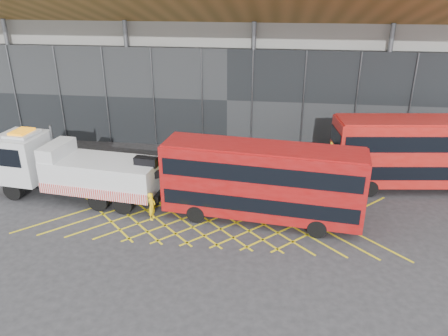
# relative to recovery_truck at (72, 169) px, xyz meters

# --- Properties ---
(ground_plane) EXTENTS (120.00, 120.00, 0.00)m
(ground_plane) POSITION_rel_recovery_truck_xyz_m (6.56, -1.12, -2.00)
(ground_plane) COLOR #29292B
(road_markings) EXTENTS (21.56, 7.16, 0.01)m
(road_markings) POSITION_rel_recovery_truck_xyz_m (8.96, -1.12, -2.00)
(road_markings) COLOR yellow
(road_markings) RESTS_ON ground_plane
(construction_building) EXTENTS (55.00, 23.97, 18.00)m
(construction_building) POSITION_rel_recovery_truck_xyz_m (8.48, 17.28, 6.97)
(construction_building) COLOR gray
(construction_building) RESTS_ON ground_plane
(recovery_truck) EXTENTS (12.51, 4.16, 4.34)m
(recovery_truck) POSITION_rel_recovery_truck_xyz_m (0.00, 0.00, 0.00)
(recovery_truck) COLOR black
(recovery_truck) RESTS_ON ground_plane
(bus_towed) EXTENTS (11.46, 3.85, 4.58)m
(bus_towed) POSITION_rel_recovery_truck_xyz_m (11.91, -1.35, 0.54)
(bus_towed) COLOR maroon
(bus_towed) RESTS_ON ground_plane
(bus_second) EXTENTS (12.11, 4.17, 4.83)m
(bus_second) POSITION_rel_recovery_truck_xyz_m (22.27, 4.17, 0.68)
(bus_second) COLOR #AD140F
(bus_second) RESTS_ON ground_plane
(worker) EXTENTS (0.46, 0.65, 1.68)m
(worker) POSITION_rel_recovery_truck_xyz_m (5.65, -2.07, -1.16)
(worker) COLOR yellow
(worker) RESTS_ON ground_plane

